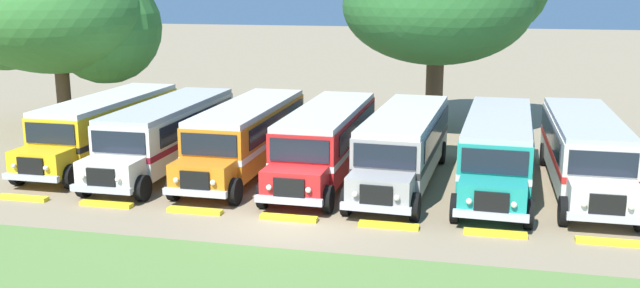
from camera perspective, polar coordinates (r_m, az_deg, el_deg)
name	(u,v)px	position (r m, az deg, el deg)	size (l,w,h in m)	color
ground_plane	(288,220)	(24.24, -2.57, -6.18)	(220.00, 220.00, 0.00)	#937F60
parked_bus_slot_0	(107,125)	(33.78, -16.83, 1.51)	(2.76, 10.85, 2.82)	yellow
parked_bus_slot_1	(168,132)	(31.48, -12.19, 0.98)	(2.68, 10.84, 2.82)	silver
parked_bus_slot_2	(247,134)	(30.53, -5.92, 0.84)	(2.72, 10.85, 2.82)	orange
parked_bus_slot_3	(326,138)	(29.46, 0.50, 0.46)	(2.76, 10.85, 2.82)	red
parked_bus_slot_4	(404,143)	(28.77, 6.81, 0.07)	(3.14, 10.90, 2.82)	#9E9993
parked_bus_slot_5	(497,147)	(28.72, 14.14, -0.26)	(3.08, 10.89, 2.82)	teal
parked_bus_slot_6	(584,149)	(29.52, 20.58, -0.35)	(2.68, 10.84, 2.82)	silver
curb_wheelstop_0	(23,198)	(28.67, -22.88, -4.03)	(2.00, 0.36, 0.15)	yellow
curb_wheelstop_1	(106,204)	(26.84, -16.89, -4.67)	(2.00, 0.36, 0.15)	yellow
curb_wheelstop_2	(195,211)	(25.35, -10.09, -5.34)	(2.00, 0.36, 0.15)	yellow
curb_wheelstop_3	(289,218)	(24.26, -2.55, -5.98)	(2.00, 0.36, 0.15)	yellow
curb_wheelstop_4	(389,225)	(23.62, 5.57, -6.56)	(2.00, 0.36, 0.15)	yellow
curb_wheelstop_5	(495,233)	(23.47, 13.97, -7.02)	(2.00, 0.36, 0.15)	yellow
curb_wheelstop_6	(609,242)	(23.82, 22.32, -7.33)	(2.00, 0.36, 0.15)	yellow
broad_shade_tree	(441,1)	(38.79, 9.73, 11.35)	(10.77, 10.88, 10.28)	brown
secondary_tree	(65,15)	(42.20, -19.94, 9.74)	(10.86, 11.13, 9.90)	brown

